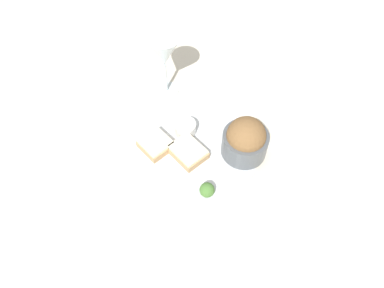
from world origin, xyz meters
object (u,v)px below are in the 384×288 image
Objects in this scene: cheese_toast_far at (156,144)px; wine_glass at (162,54)px; cheese_toast_near at (188,152)px; sauce_ramekin at (185,128)px; salad_bowl at (245,140)px.

wine_glass is at bearing 157.42° from cheese_toast_far.
cheese_toast_near is 0.08m from cheese_toast_far.
cheese_toast_near is at bearing -2.69° from wine_glass.
wine_glass is at bearing -179.06° from sauce_ramekin.
sauce_ramekin is at bearing 0.94° from wine_glass.
wine_glass reaches higher than cheese_toast_near.
cheese_toast_near is (-0.03, -0.13, -0.03)m from salad_bowl.
salad_bowl is 0.30m from wine_glass.
cheese_toast_near is 0.25m from wine_glass.
salad_bowl is 1.08× the size of cheese_toast_near.
cheese_toast_far is (-0.05, -0.07, 0.00)m from cheese_toast_near.
salad_bowl is 0.21m from cheese_toast_far.
salad_bowl is at bearing 68.08° from cheese_toast_far.
salad_bowl is at bearing 49.12° from sauce_ramekin.
wine_glass reaches higher than salad_bowl.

